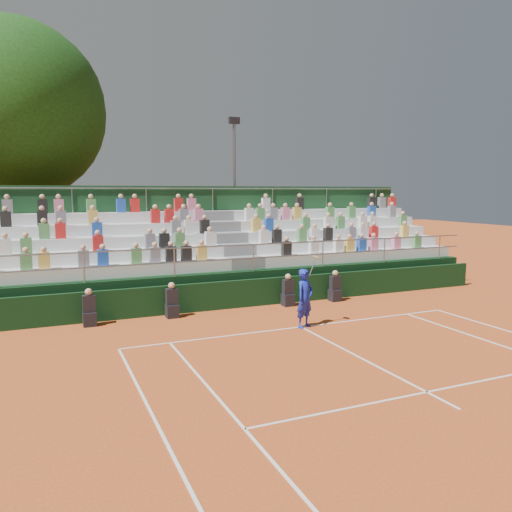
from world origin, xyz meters
name	(u,v)px	position (x,y,z in m)	size (l,w,h in m)	color
ground	(301,327)	(0.00, 0.00, 0.00)	(90.00, 90.00, 0.00)	#C15120
courtside_wall	(259,292)	(0.00, 3.20, 0.50)	(20.00, 0.15, 1.00)	black
line_officials	(229,298)	(-1.36, 2.75, 0.48)	(9.34, 0.40, 1.19)	black
grandstand	(228,265)	(0.00, 6.44, 1.08)	(20.00, 5.20, 4.40)	black
tennis_player	(305,298)	(0.10, -0.05, 0.91)	(0.92, 0.67, 2.22)	#1625AB
tree_east	(14,111)	(-8.09, 12.94, 7.86)	(8.24, 8.24, 11.99)	#372114
floodlight_mast	(234,181)	(2.71, 12.77, 4.75)	(0.60, 0.25, 8.16)	gray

